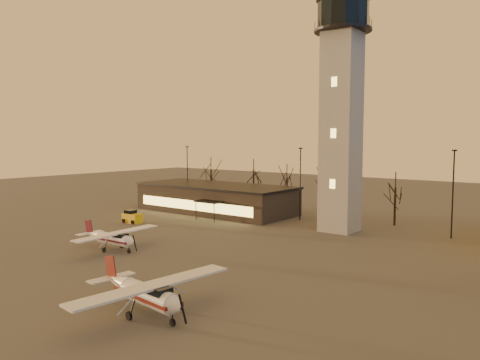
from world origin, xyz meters
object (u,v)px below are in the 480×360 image
Objects in this scene: terminal at (215,198)px; cessna_front at (150,300)px; control_tower at (342,97)px; service_cart at (132,218)px; cessna_rear at (115,241)px.

terminal is 2.18× the size of cessna_front.
control_tower is 31.69m from service_cart.
service_cart is (-11.44, 11.37, -0.30)m from cessna_rear.
control_tower is at bearing 101.18° from cessna_front.
control_tower is 26.24m from terminal.
cessna_rear is (-13.35, -23.37, -15.37)m from control_tower.
control_tower is 1.28× the size of terminal.
cessna_rear is at bearing -71.18° from terminal.
control_tower is at bearing 23.56° from service_cart.
terminal reaches higher than service_cart.
cessna_front is at bearing -54.43° from terminal.
terminal is at bearing 76.41° from service_cart.
service_cart is at bearing 148.88° from cessna_front.
control_tower is 3.22× the size of cessna_rear.
cessna_front is 4.23× the size of service_cart.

